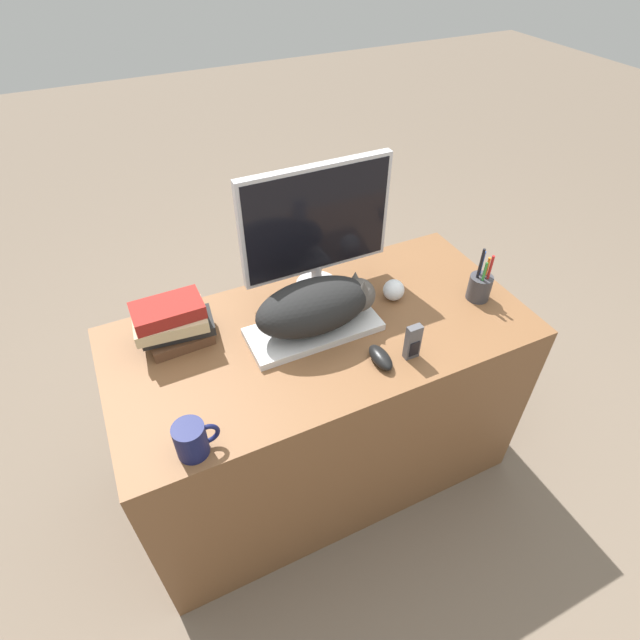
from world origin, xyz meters
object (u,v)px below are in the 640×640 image
Objects in this scene: cat at (318,305)px; book_stack at (173,323)px; computer_mouse at (381,357)px; baseball at (394,290)px; keyboard at (314,329)px; phone at (413,342)px; coffee_mug at (192,440)px; pen_cup at (480,286)px; monitor at (317,224)px.

book_stack is (-0.41, 0.15, -0.03)m from cat.
computer_mouse is 1.50× the size of baseball.
keyboard is 0.31m from phone.
coffee_mug is at bearing -149.16° from keyboard.
pen_cup reaches higher than coffee_mug.
keyboard is 0.33m from monitor.
monitor is 0.75m from coffee_mug.
book_stack is (-0.61, 0.36, 0.02)m from phone.
coffee_mug is at bearing -175.80° from phone.
baseball is at bearing 7.21° from cat.
phone reaches higher than coffee_mug.
keyboard is at bearing -117.56° from monitor.
baseball is 0.30× the size of book_stack.
keyboard is 0.52m from coffee_mug.
phone is at bearing -30.80° from book_stack.
cat reaches higher than computer_mouse.
cat is at bearing 171.64° from pen_cup.
pen_cup is at bearing -24.60° from baseball.
pen_cup reaches higher than baseball.
book_stack reaches higher than baseball.
book_stack reaches higher than keyboard.
coffee_mug reaches higher than computer_mouse.
keyboard is 0.42m from book_stack.
monitor reaches higher than keyboard.
keyboard is 3.56× the size of phone.
book_stack is (-0.96, 0.23, 0.02)m from pen_cup.
coffee_mug is (-0.55, -0.47, -0.20)m from monitor.
book_stack is at bearing 160.48° from cat.
phone reaches higher than keyboard.
computer_mouse is at bearing 169.37° from phone.
pen_cup is at bearing 10.32° from coffee_mug.
monitor is 2.56× the size of pen_cup.
pen_cup reaches higher than keyboard.
computer_mouse is at bearing -165.14° from pen_cup.
computer_mouse is 0.10m from phone.
monitor is 2.10× the size of book_stack.
computer_mouse is 0.62m from book_stack.
cat is at bearing 132.49° from phone.
coffee_mug is 0.57× the size of pen_cup.
book_stack is at bearing 166.77° from pen_cup.
book_stack is at bearing 82.59° from coffee_mug.
computer_mouse is (0.12, -0.20, 0.01)m from keyboard.
keyboard is at bearing 134.75° from phone.
keyboard is 0.09m from cat.
keyboard is 5.80× the size of baseball.
coffee_mug is at bearing -158.15° from baseball.
keyboard is at bearing 121.36° from computer_mouse.
monitor is (0.11, 0.20, 0.24)m from keyboard.
cat is at bearing 117.80° from computer_mouse.
baseball is 0.61× the size of phone.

